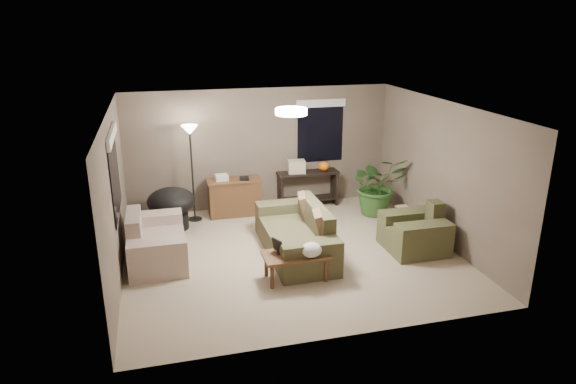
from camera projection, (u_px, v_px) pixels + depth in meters
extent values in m
plane|color=#C6B093|center=(291.00, 254.00, 8.77)|extent=(5.50, 5.50, 0.00)
plane|color=white|center=(291.00, 108.00, 7.97)|extent=(5.50, 5.50, 0.00)
plane|color=#706252|center=(260.00, 149.00, 10.66)|extent=(5.50, 0.00, 5.50)
plane|color=#706252|center=(345.00, 246.00, 6.07)|extent=(5.50, 0.00, 5.50)
plane|color=#706252|center=(115.00, 198.00, 7.71)|extent=(0.00, 5.00, 5.00)
plane|color=#706252|center=(442.00, 172.00, 9.02)|extent=(0.00, 5.00, 5.00)
cube|color=brown|center=(295.00, 241.00, 8.75)|extent=(0.95, 1.48, 0.42)
cube|color=#48442B|center=(316.00, 216.00, 8.70)|extent=(0.22, 1.48, 0.43)
cube|color=#4A462C|center=(311.00, 260.00, 7.88)|extent=(0.95, 0.36, 0.60)
cube|color=#454129|center=(282.00, 217.00, 9.57)|extent=(0.95, 0.36, 0.60)
cube|color=#8C7251|center=(320.00, 225.00, 8.27)|extent=(0.32, 0.49, 0.47)
cube|color=#8C7251|center=(305.00, 207.00, 9.10)|extent=(0.33, 0.49, 0.47)
cube|color=beige|center=(158.00, 248.00, 8.49)|extent=(0.90, 0.88, 0.42)
cube|color=#BFB3A3|center=(134.00, 226.00, 8.27)|extent=(0.22, 0.88, 0.43)
cube|color=beige|center=(158.00, 259.00, 7.89)|extent=(0.90, 0.36, 0.60)
cube|color=beige|center=(157.00, 229.00, 9.03)|extent=(0.90, 0.36, 0.60)
cube|color=#4F4F2F|center=(414.00, 238.00, 8.87)|extent=(0.95, 0.28, 0.42)
cube|color=#4E4F2F|center=(435.00, 213.00, 8.82)|extent=(0.22, 0.28, 0.43)
cube|color=brown|center=(423.00, 241.00, 8.55)|extent=(0.95, 0.36, 0.60)
cube|color=brown|center=(405.00, 227.00, 9.14)|extent=(0.95, 0.36, 0.60)
cube|color=brown|center=(296.00, 255.00, 7.80)|extent=(1.00, 0.55, 0.04)
cylinder|color=brown|center=(272.00, 277.00, 7.58)|extent=(0.06, 0.06, 0.38)
cylinder|color=brown|center=(326.00, 270.00, 7.78)|extent=(0.06, 0.06, 0.38)
cylinder|color=brown|center=(266.00, 265.00, 7.95)|extent=(0.06, 0.06, 0.38)
cylinder|color=brown|center=(318.00, 259.00, 8.15)|extent=(0.06, 0.06, 0.38)
cube|color=black|center=(288.00, 251.00, 7.86)|extent=(0.37, 0.29, 0.02)
cube|color=black|center=(278.00, 245.00, 7.78)|extent=(0.16, 0.24, 0.22)
ellipsoid|color=white|center=(311.00, 250.00, 7.67)|extent=(0.39, 0.37, 0.22)
cube|color=brown|center=(235.00, 198.00, 10.43)|extent=(1.05, 0.45, 0.71)
cube|color=brown|center=(234.00, 180.00, 10.31)|extent=(1.10, 0.50, 0.04)
cube|color=silver|center=(221.00, 177.00, 10.23)|extent=(0.27, 0.22, 0.12)
cube|color=black|center=(244.00, 178.00, 10.30)|extent=(0.20, 0.24, 0.04)
cube|color=black|center=(308.00, 173.00, 10.83)|extent=(1.30, 0.40, 0.04)
cube|color=black|center=(280.00, 192.00, 10.80)|extent=(0.05, 0.38, 0.71)
cube|color=black|center=(334.00, 187.00, 11.09)|extent=(0.05, 0.38, 0.71)
cube|color=black|center=(308.00, 199.00, 11.01)|extent=(1.25, 0.36, 0.03)
ellipsoid|color=orange|center=(324.00, 166.00, 10.87)|extent=(0.25, 0.25, 0.20)
cube|color=beige|center=(297.00, 167.00, 10.72)|extent=(0.38, 0.31, 0.26)
cylinder|color=black|center=(173.00, 221.00, 9.79)|extent=(0.60, 0.60, 0.30)
ellipsoid|color=black|center=(171.00, 201.00, 9.67)|extent=(1.07, 1.07, 0.50)
cylinder|color=black|center=(195.00, 219.00, 10.27)|extent=(0.28, 0.28, 0.02)
cylinder|color=black|center=(192.00, 176.00, 9.98)|extent=(0.04, 0.04, 1.78)
cone|color=white|center=(190.00, 130.00, 9.69)|extent=(0.32, 0.32, 0.18)
cylinder|color=white|center=(291.00, 112.00, 7.99)|extent=(0.50, 0.50, 0.10)
imported|color=#2D5923|center=(377.00, 191.00, 10.44)|extent=(1.11, 1.23, 0.96)
cube|color=tan|center=(401.00, 231.00, 9.68)|extent=(0.32, 0.32, 0.03)
cylinder|color=tan|center=(402.00, 219.00, 9.60)|extent=(0.12, 0.12, 0.44)
cube|color=tan|center=(403.00, 207.00, 9.53)|extent=(0.22, 0.22, 0.03)
cube|color=black|center=(115.00, 173.00, 7.89)|extent=(0.01, 1.50, 1.30)
cube|color=white|center=(112.00, 135.00, 7.71)|extent=(0.05, 1.56, 0.16)
cube|color=black|center=(320.00, 131.00, 10.86)|extent=(1.00, 0.01, 1.30)
cube|color=white|center=(321.00, 103.00, 10.65)|extent=(1.06, 0.05, 0.16)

